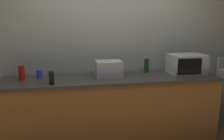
# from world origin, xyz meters

# --- Properties ---
(back_wall) EXTENTS (6.40, 0.10, 2.70)m
(back_wall) POSITION_xyz_m (0.00, 0.81, 1.35)
(back_wall) COLOR #9EA399
(back_wall) RESTS_ON ground_plane
(counter_run) EXTENTS (2.84, 0.64, 0.90)m
(counter_run) POSITION_xyz_m (0.00, 0.40, 0.45)
(counter_run) COLOR brown
(counter_run) RESTS_ON ground_plane
(microwave) EXTENTS (0.48, 0.35, 0.27)m
(microwave) POSITION_xyz_m (1.06, 0.45, 1.04)
(microwave) COLOR #B7BABF
(microwave) RESTS_ON counter_run
(toaster_oven) EXTENTS (0.34, 0.26, 0.21)m
(toaster_oven) POSITION_xyz_m (-0.03, 0.46, 1.01)
(toaster_oven) COLOR #B7BABF
(toaster_oven) RESTS_ON counter_run
(cordless_phone) EXTENTS (0.07, 0.12, 0.15)m
(cordless_phone) POSITION_xyz_m (-0.76, 0.22, 0.98)
(cordless_phone) COLOR black
(cordless_phone) RESTS_ON counter_run
(bottle_hot_sauce) EXTENTS (0.08, 0.08, 0.18)m
(bottle_hot_sauce) POSITION_xyz_m (-1.13, 0.48, 0.99)
(bottle_hot_sauce) COLOR red
(bottle_hot_sauce) RESTS_ON counter_run
(bottle_wine) EXTENTS (0.07, 0.07, 0.20)m
(bottle_wine) POSITION_xyz_m (0.53, 0.61, 1.00)
(bottle_wine) COLOR #1E3F19
(bottle_wine) RESTS_ON counter_run
(mug_blue) EXTENTS (0.08, 0.08, 0.11)m
(mug_blue) POSITION_xyz_m (-0.93, 0.54, 0.95)
(mug_blue) COLOR #2D4CB2
(mug_blue) RESTS_ON counter_run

